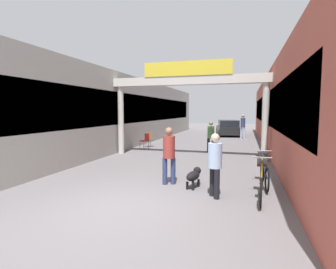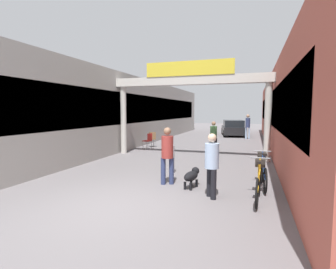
{
  "view_description": "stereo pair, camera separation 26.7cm",
  "coord_description": "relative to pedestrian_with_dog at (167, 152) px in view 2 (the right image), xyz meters",
  "views": [
    {
      "loc": [
        2.55,
        -5.07,
        2.11
      ],
      "look_at": [
        0.0,
        3.54,
        1.3
      ],
      "focal_mm": 28.0,
      "sensor_mm": 36.0,
      "label": 1
    },
    {
      "loc": [
        2.8,
        -4.99,
        2.11
      ],
      "look_at": [
        0.0,
        3.54,
        1.3
      ],
      "focal_mm": 28.0,
      "sensor_mm": 36.0,
      "label": 2
    }
  ],
  "objects": [
    {
      "name": "dog_on_leash",
      "position": [
        0.75,
        -0.12,
        -0.61
      ],
      "size": [
        0.41,
        0.76,
        0.53
      ],
      "color": "black",
      "rests_on": "ground_plane"
    },
    {
      "name": "pedestrian_companion",
      "position": [
        1.39,
        -0.79,
        -0.05
      ],
      "size": [
        0.47,
        0.47,
        1.57
      ],
      "color": "black",
      "rests_on": "ground_plane"
    },
    {
      "name": "bollard_post_metal",
      "position": [
        -0.25,
        1.38,
        -0.45
      ],
      "size": [
        0.1,
        0.1,
        0.97
      ],
      "color": "gray",
      "rests_on": "ground_plane"
    },
    {
      "name": "pedestrian_elderly_walking",
      "position": [
        1.9,
        13.54,
        0.14
      ],
      "size": [
        0.39,
        0.38,
        1.85
      ],
      "color": "#A5BFE0",
      "rests_on": "ground_plane"
    },
    {
      "name": "storefront_left",
      "position": [
        -5.56,
        8.96,
        1.1
      ],
      "size": [
        3.0,
        26.0,
        4.07
      ],
      "color": "#9E9993",
      "rests_on": "ground_plane"
    },
    {
      "name": "pedestrian_carrying_crate",
      "position": [
        0.42,
        6.09,
        -0.04
      ],
      "size": [
        0.46,
        0.46,
        1.59
      ],
      "color": "black",
      "rests_on": "ground_plane"
    },
    {
      "name": "cafe_chair_wood_farther",
      "position": [
        -3.3,
        7.11,
        -0.4
      ],
      "size": [
        0.56,
        0.56,
        0.89
      ],
      "color": "gray",
      "rests_on": "ground_plane"
    },
    {
      "name": "arcade_sign_gateway",
      "position": [
        -0.47,
        4.59,
        2.13
      ],
      "size": [
        7.4,
        0.47,
        4.3
      ],
      "color": "beige",
      "rests_on": "ground_plane"
    },
    {
      "name": "bicycle_blue_second",
      "position": [
        2.61,
        0.56,
        -0.5
      ],
      "size": [
        0.46,
        1.69,
        0.98
      ],
      "color": "black",
      "rests_on": "ground_plane"
    },
    {
      "name": "storefront_right",
      "position": [
        4.62,
        8.96,
        1.1
      ],
      "size": [
        3.0,
        26.0,
        4.07
      ],
      "color": "#B25142",
      "rests_on": "ground_plane"
    },
    {
      "name": "cafe_chair_red_nearer",
      "position": [
        -3.14,
        6.17,
        -0.4
      ],
      "size": [
        0.48,
        0.48,
        0.89
      ],
      "color": "gray",
      "rests_on": "ground_plane"
    },
    {
      "name": "parked_car_black",
      "position": [
        0.67,
        15.88,
        -0.29
      ],
      "size": [
        2.39,
        4.23,
        1.33
      ],
      "color": "black",
      "rests_on": "ground_plane"
    },
    {
      "name": "bicycle_orange_nearest",
      "position": [
        2.48,
        -0.61,
        -0.5
      ],
      "size": [
        0.46,
        1.69,
        0.98
      ],
      "color": "black",
      "rests_on": "ground_plane"
    },
    {
      "name": "pedestrian_with_dog",
      "position": [
        0.0,
        0.0,
        0.0
      ],
      "size": [
        0.46,
        0.46,
        1.65
      ],
      "color": "navy",
      "rests_on": "ground_plane"
    },
    {
      "name": "ground_plane",
      "position": [
        -0.47,
        -2.04,
        -0.94
      ],
      "size": [
        80.0,
        80.0,
        0.0
      ],
      "primitive_type": "plane",
      "color": "slate"
    }
  ]
}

